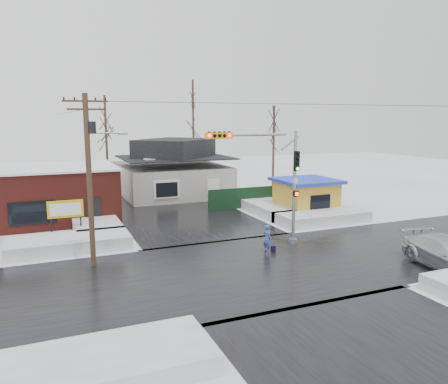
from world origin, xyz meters
name	(u,v)px	position (x,y,z in m)	size (l,w,h in m)	color
ground	(258,267)	(0.00, 0.00, 0.00)	(120.00, 120.00, 0.00)	white
road_ns	(258,266)	(0.00, 0.00, 0.01)	(10.00, 120.00, 0.02)	black
road_ew	(258,266)	(0.00, 0.00, 0.01)	(120.00, 10.00, 0.02)	black
snowbank_nw	(69,243)	(-9.00, 7.00, 0.40)	(7.00, 3.00, 0.80)	white
snowbank_ne	(322,217)	(9.00, 7.00, 0.40)	(7.00, 3.00, 0.80)	white
snowbank_sw	(99,366)	(-9.00, -7.00, 0.35)	(7.00, 3.00, 0.70)	white
snowbank_nside_w	(94,222)	(-7.00, 12.00, 0.40)	(3.00, 8.00, 0.80)	white
snowbank_nside_e	(267,207)	(7.00, 12.00, 0.40)	(3.00, 8.00, 0.80)	white
traffic_signal	(272,173)	(2.43, 2.97, 4.54)	(6.05, 0.68, 7.00)	gray
utility_pole	(90,170)	(-7.93, 3.50, 5.11)	(3.15, 0.44, 9.00)	#382619
brick_building	(33,194)	(-11.00, 15.99, 2.08)	(12.20, 8.20, 4.12)	maroon
marquee_sign	(65,210)	(-9.00, 9.49, 1.92)	(2.20, 0.21, 2.55)	black
house	(175,170)	(2.00, 22.00, 2.62)	(10.40, 8.40, 5.76)	#BBB5A9
kiosk	(306,196)	(9.50, 9.99, 1.46)	(4.60, 4.60, 2.88)	gold
fence	(251,197)	(6.50, 14.00, 0.90)	(8.00, 0.12, 1.80)	black
tree_far_left	(105,116)	(-4.00, 26.00, 7.95)	(3.00, 3.00, 10.00)	#332821
tree_far_mid	(193,102)	(6.00, 28.00, 9.54)	(3.00, 3.00, 12.00)	#332821
tree_far_right	(274,124)	(12.00, 20.00, 7.16)	(3.00, 3.00, 9.00)	#332821
pedestrian	(267,239)	(1.64, 2.01, 0.82)	(0.60, 0.39, 1.64)	#3D58AC
shopping_bag	(273,249)	(1.98, 1.88, 0.17)	(0.28, 0.12, 0.35)	black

